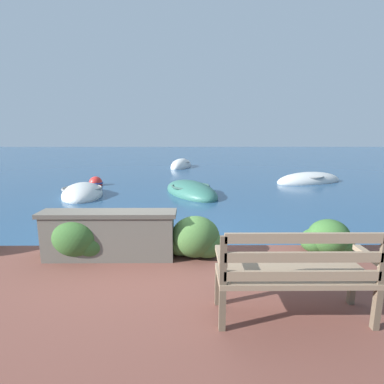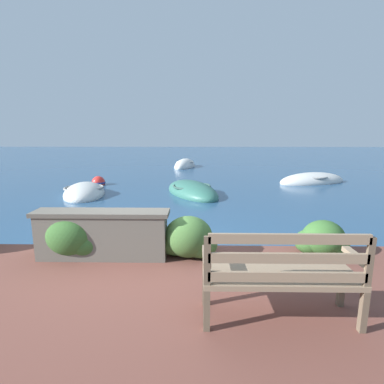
% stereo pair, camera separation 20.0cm
% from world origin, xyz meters
% --- Properties ---
extents(ground_plane, '(80.00, 80.00, 0.00)m').
position_xyz_m(ground_plane, '(0.00, 0.00, 0.00)').
color(ground_plane, navy).
extents(park_bench, '(1.47, 0.48, 0.93)m').
position_xyz_m(park_bench, '(1.69, -1.94, 0.70)').
color(park_bench, brown).
rests_on(park_bench, patio_terrace).
extents(stone_wall, '(1.91, 0.39, 0.70)m').
position_xyz_m(stone_wall, '(-0.45, -0.49, 0.57)').
color(stone_wall, '#666056').
rests_on(stone_wall, patio_terrace).
extents(hedge_clump_left, '(1.02, 0.73, 0.69)m').
position_xyz_m(hedge_clump_left, '(-0.91, -0.41, 0.52)').
color(hedge_clump_left, '#38662D').
rests_on(hedge_clump_left, patio_terrace).
extents(hedge_clump_centre, '(0.88, 0.63, 0.60)m').
position_xyz_m(hedge_clump_centre, '(0.77, -0.42, 0.48)').
color(hedge_clump_centre, '#426B33').
rests_on(hedge_clump_centre, patio_terrace).
extents(hedge_clump_right, '(0.77, 0.55, 0.52)m').
position_xyz_m(hedge_clump_right, '(2.75, -0.33, 0.45)').
color(hedge_clump_right, '#38662D').
rests_on(hedge_clump_right, patio_terrace).
extents(rowboat_nearest, '(1.73, 2.54, 0.71)m').
position_xyz_m(rowboat_nearest, '(-2.76, 4.91, 0.06)').
color(rowboat_nearest, silver).
rests_on(rowboat_nearest, ground_plane).
extents(rowboat_mid, '(2.36, 3.18, 0.74)m').
position_xyz_m(rowboat_mid, '(0.73, 5.23, 0.06)').
color(rowboat_mid, '#336B5B').
rests_on(rowboat_mid, ground_plane).
extents(rowboat_far, '(3.16, 2.03, 0.75)m').
position_xyz_m(rowboat_far, '(5.58, 7.53, 0.06)').
color(rowboat_far, silver).
rests_on(rowboat_far, ground_plane).
extents(rowboat_outer, '(1.60, 2.76, 0.89)m').
position_xyz_m(rowboat_outer, '(0.18, 13.10, 0.07)').
color(rowboat_outer, silver).
rests_on(rowboat_outer, ground_plane).
extents(mooring_buoy, '(0.56, 0.56, 0.51)m').
position_xyz_m(mooring_buoy, '(-2.95, 6.92, 0.09)').
color(mooring_buoy, red).
rests_on(mooring_buoy, ground_plane).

